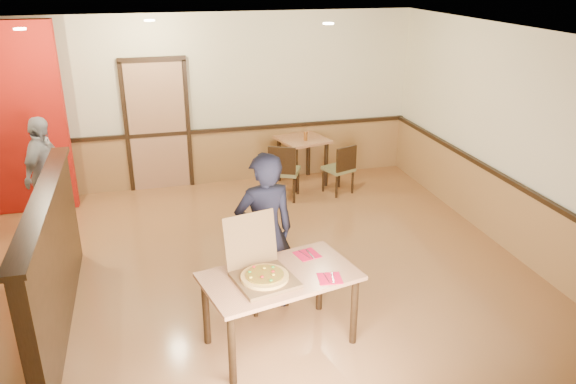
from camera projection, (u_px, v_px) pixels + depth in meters
name	position (u px, v px, depth m)	size (l,w,h in m)	color
floor	(248.00, 287.00, 6.53)	(7.00, 7.00, 0.00)	#A26B3F
ceiling	(241.00, 40.00, 5.47)	(7.00, 7.00, 0.00)	black
wall_back	(206.00, 102.00, 9.14)	(7.00, 7.00, 0.00)	beige
wall_right	(528.00, 149.00, 6.82)	(7.00, 7.00, 0.00)	beige
wainscot_back	(209.00, 158.00, 9.47)	(7.00, 0.04, 0.90)	#9C713E
chair_rail_back	(208.00, 131.00, 9.28)	(7.00, 0.06, 0.06)	black
wainscot_right	(514.00, 220.00, 7.17)	(0.04, 7.00, 0.90)	#9C713E
chair_rail_right	(519.00, 186.00, 6.99)	(0.06, 7.00, 0.06)	black
back_door	(158.00, 126.00, 9.05)	(0.90, 0.06, 2.10)	tan
booth_partition	(54.00, 260.00, 5.61)	(0.20, 3.10, 1.44)	black
red_accent_panel	(7.00, 121.00, 8.02)	(1.60, 0.20, 2.78)	#9F130B
spot_a	(20.00, 29.00, 6.56)	(0.14, 0.14, 0.02)	#FFDFB2
spot_b	(149.00, 20.00, 7.54)	(0.14, 0.14, 0.02)	#FFDFB2
spot_c	(328.00, 23.00, 7.15)	(0.14, 0.14, 0.02)	#FFDFB2
main_table	(280.00, 285.00, 5.33)	(1.59, 1.12, 0.77)	tan
diner_chair	(259.00, 258.00, 6.09)	(0.58, 0.58, 0.95)	olive
side_chair_left	(284.00, 170.00, 8.77)	(0.60, 0.60, 0.91)	olive
side_chair_right	(341.00, 167.00, 9.01)	(0.53, 0.53, 0.83)	olive
side_table	(302.00, 149.00, 9.39)	(0.90, 0.90, 0.79)	tan
diner	(265.00, 233.00, 5.83)	(0.65, 0.43, 1.77)	black
passerby	(45.00, 174.00, 7.72)	(0.94, 0.39, 1.61)	gray
pizza_box	(262.00, 272.00, 5.19)	(0.65, 0.72, 0.55)	brown
pizza	(265.00, 277.00, 5.15)	(0.44, 0.44, 0.03)	gold
napkin_near	(330.00, 278.00, 5.22)	(0.25, 0.25, 0.01)	red
napkin_far	(307.00, 255.00, 5.64)	(0.27, 0.27, 0.01)	red
condiment	(306.00, 136.00, 9.19)	(0.06, 0.06, 0.15)	brown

